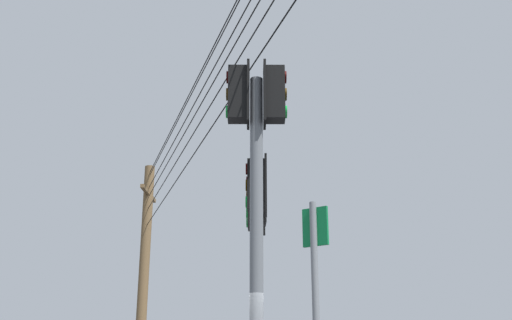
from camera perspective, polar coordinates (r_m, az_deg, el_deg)
The scene contains 2 objects.
signal_mast_assembly at distance 10.43m, azimuth 0.06°, elevation -2.38°, with size 3.76×2.68×6.13m.
utility_pole_wooden at distance 21.17m, azimuth -10.30°, elevation -10.93°, with size 1.81×1.11×8.16m.
Camera 1 is at (-7.38, -5.14, 1.49)m, focal length 43.55 mm.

